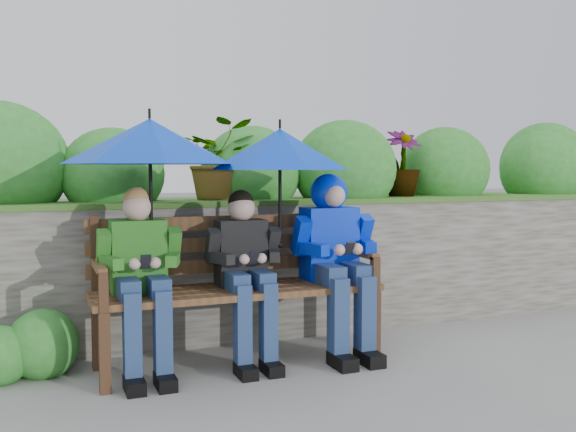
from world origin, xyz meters
name	(u,v)px	position (x,y,z in m)	size (l,w,h in m)	color
ground	(294,363)	(0.00, 0.00, 0.00)	(60.00, 60.00, 0.00)	gray
garden_backdrop	(227,241)	(0.02, 1.60, 0.63)	(8.00, 2.83, 1.76)	#595245
park_bench	(235,278)	(-0.34, 0.18, 0.55)	(1.84, 0.54, 0.97)	#3E2617
boy_left	(141,270)	(-0.96, 0.09, 0.65)	(0.49, 0.57, 1.15)	#316C21
boy_middle	(245,266)	(-0.30, 0.09, 0.64)	(0.47, 0.55, 1.12)	black
boy_right	(335,247)	(0.34, 0.09, 0.73)	(0.55, 0.66, 1.22)	#0019C4
umbrella_left	(150,141)	(-0.88, 0.12, 1.42)	(1.04, 1.04, 0.90)	#0033C7
umbrella_right	(280,149)	(-0.05, 0.12, 1.38)	(0.92, 0.92, 0.84)	#0033C7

